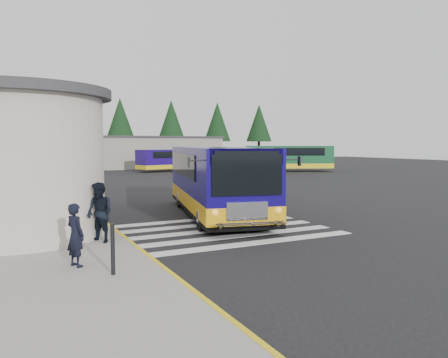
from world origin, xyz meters
name	(u,v)px	position (x,y,z in m)	size (l,w,h in m)	color
ground	(221,226)	(0.00, 0.00, 0.00)	(140.00, 140.00, 0.00)	black
curb_strip	(96,216)	(-4.05, 4.00, 0.08)	(0.12, 34.00, 0.16)	yellow
crosswalk	(218,230)	(-0.50, -0.80, 0.01)	(8.00, 5.35, 0.01)	silver
depot_building	(120,152)	(6.00, 42.00, 2.11)	(26.40, 8.40, 4.20)	gray
tree_line	(109,119)	(6.29, 50.00, 6.77)	(58.40, 4.40, 10.00)	black
transit_bus	(216,183)	(0.89, 2.27, 1.45)	(5.58, 11.07, 3.03)	#130865
pedestrian_a	(75,235)	(-5.97, -3.96, 0.94)	(0.58, 0.38, 1.58)	black
pedestrian_b	(100,213)	(-4.91, -1.52, 1.08)	(0.90, 0.71, 1.86)	black
bollard	(113,249)	(-5.30, -5.06, 0.75)	(0.10, 0.10, 1.20)	black
far_bus_a	(172,159)	(10.03, 33.39, 1.42)	(8.76, 4.38, 2.18)	#1B0862
far_bus_b	(289,157)	(21.99, 26.78, 1.66)	(10.21, 6.31, 2.55)	#154F2B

